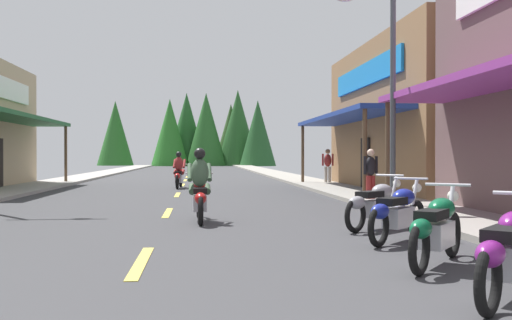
% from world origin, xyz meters
% --- Properties ---
extents(ground, '(10.34, 92.33, 0.10)m').
position_xyz_m(ground, '(0.00, 31.17, -0.05)').
color(ground, '#38383A').
extents(sidewalk_left, '(2.19, 92.33, 0.12)m').
position_xyz_m(sidewalk_left, '(-6.27, 31.17, 0.06)').
color(sidewalk_left, '#9E9991').
rests_on(sidewalk_left, ground).
extents(sidewalk_right, '(2.19, 92.33, 0.12)m').
position_xyz_m(sidewalk_right, '(6.27, 31.17, 0.06)').
color(sidewalk_right, gray).
rests_on(sidewalk_right, ground).
extents(centerline_dashes, '(0.16, 67.81, 0.01)m').
position_xyz_m(centerline_dashes, '(0.00, 35.40, 0.01)').
color(centerline_dashes, '#E0C64C').
rests_on(centerline_dashes, ground).
extents(storefront_right_far, '(7.86, 12.44, 5.88)m').
position_xyz_m(storefront_right_far, '(10.36, 22.65, 2.94)').
color(storefront_right_far, olive).
rests_on(storefront_right_far, ground).
extents(streetlamp_right, '(2.14, 0.30, 5.52)m').
position_xyz_m(streetlamp_right, '(5.22, 14.06, 3.66)').
color(streetlamp_right, '#474C51').
rests_on(streetlamp_right, ground).
extents(motorcycle_parked_right_0, '(1.51, 1.65, 1.04)m').
position_xyz_m(motorcycle_parked_right_0, '(3.76, 5.15, 0.49)').
color(motorcycle_parked_right_0, black).
rests_on(motorcycle_parked_right_0, ground).
extents(motorcycle_parked_right_1, '(1.39, 1.75, 1.04)m').
position_xyz_m(motorcycle_parked_right_1, '(3.78, 6.97, 0.49)').
color(motorcycle_parked_right_1, black).
rests_on(motorcycle_parked_right_1, ground).
extents(motorcycle_parked_right_2, '(1.52, 1.65, 1.04)m').
position_xyz_m(motorcycle_parked_right_2, '(3.99, 9.08, 0.49)').
color(motorcycle_parked_right_2, black).
rests_on(motorcycle_parked_right_2, ground).
extents(motorcycle_parked_right_3, '(1.64, 1.52, 1.04)m').
position_xyz_m(motorcycle_parked_right_3, '(4.13, 10.73, 0.49)').
color(motorcycle_parked_right_3, black).
rests_on(motorcycle_parked_right_3, ground).
extents(rider_cruising_lead, '(0.60, 2.14, 1.57)m').
position_xyz_m(rider_cruising_lead, '(0.78, 12.29, 0.66)').
color(rider_cruising_lead, black).
rests_on(rider_cruising_lead, ground).
extents(rider_cruising_trailing, '(0.60, 2.14, 1.57)m').
position_xyz_m(rider_cruising_trailing, '(-0.09, 25.17, 0.66)').
color(rider_cruising_trailing, black).
rests_on(rider_cruising_trailing, ground).
extents(pedestrian_browsing, '(0.51, 0.40, 1.60)m').
position_xyz_m(pedestrian_browsing, '(5.86, 16.94, 0.92)').
color(pedestrian_browsing, maroon).
rests_on(pedestrian_browsing, ground).
extents(pedestrian_waiting, '(0.53, 0.39, 1.71)m').
position_xyz_m(pedestrian_waiting, '(6.91, 27.67, 0.99)').
color(pedestrian_waiting, '#B2A599').
rests_on(pedestrian_waiting, ground).
extents(treeline_backdrop, '(23.79, 10.50, 10.23)m').
position_xyz_m(treeline_backdrop, '(1.12, 79.72, 4.67)').
color(treeline_backdrop, '#266A23').
rests_on(treeline_backdrop, ground).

